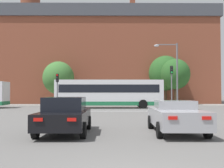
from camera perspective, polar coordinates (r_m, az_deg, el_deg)
The scene contains 14 objects.
stop_line_strip at distance 27.10m, azimuth 0.51°, elevation -5.53°, with size 8.95×0.30×0.01m, color silver.
far_pavement at distance 41.39m, azimuth 0.17°, elevation -4.27°, with size 69.94×2.50×0.01m, color #A09B91.
brick_civic_building at distance 53.28m, azimuth -0.66°, elevation 5.30°, with size 36.86×15.87×23.70m.
car_saloon_left at distance 12.25m, azimuth -9.52°, elevation -6.27°, with size 2.04×4.59×1.55m.
car_roadster_right at distance 12.57m, azimuth 12.79°, elevation -6.41°, with size 2.14×4.83×1.40m.
bus_crossing_lead at distance 32.63m, azimuth -0.60°, elevation -1.84°, with size 12.32×2.65×3.25m.
traffic_light_near_left at distance 27.88m, azimuth -11.06°, elevation -0.33°, with size 0.26×0.31×3.63m.
traffic_light_near_right at distance 28.49m, azimuth 12.02°, elevation 0.68°, with size 0.26×0.31×4.45m.
street_lamp_junction at distance 28.69m, azimuth 12.24°, elevation 3.07°, with size 2.39×0.36×6.74m.
pedestrian_waiting at distance 41.15m, azimuth -5.46°, elevation -2.77°, with size 0.26×0.42×1.83m.
pedestrian_walking_east at distance 41.00m, azimuth 3.65°, elevation -2.83°, with size 0.26×0.42×1.77m.
tree_by_building at distance 45.87m, azimuth 10.81°, elevation 2.17°, with size 5.35×5.35×7.76m.
tree_kerbside at distance 43.06m, azimuth -10.83°, elevation 1.24°, with size 4.72×4.72×6.53m.
tree_distant at distance 43.64m, azimuth 12.76°, elevation 1.98°, with size 4.43×4.43×6.97m.
Camera 1 is at (-0.47, -5.11, 1.72)m, focal length 45.00 mm.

